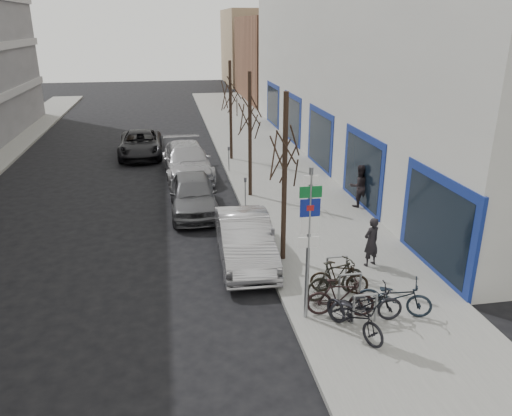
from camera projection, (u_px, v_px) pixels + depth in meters
name	position (u px, v px, depth m)	size (l,w,h in m)	color
ground	(214.00, 331.00, 12.67)	(120.00, 120.00, 0.00)	black
sidewalk_east	(291.00, 194.00, 22.61)	(5.00, 70.00, 0.15)	slate
commercial_building	(481.00, 67.00, 28.49)	(20.00, 32.00, 10.00)	#B7B7B2
brick_building_far	(303.00, 59.00, 50.33)	(12.00, 14.00, 8.00)	brown
tan_building_far	(276.00, 47.00, 64.09)	(13.00, 12.00, 9.00)	#937A5B
highway_sign_pole	(309.00, 236.00, 12.20)	(0.55, 0.10, 4.20)	gray
bike_rack	(350.00, 284.00, 13.62)	(0.66, 2.26, 0.83)	gray
tree_near	(285.00, 139.00, 14.90)	(1.80, 1.80, 5.50)	black
tree_mid	(250.00, 106.00, 20.90)	(1.80, 1.80, 5.50)	black
tree_far	(230.00, 87.00, 26.90)	(1.80, 1.80, 5.50)	black
meter_front	(273.00, 244.00, 15.47)	(0.10, 0.08, 1.27)	gray
meter_mid	(245.00, 189.00, 20.55)	(0.10, 0.08, 1.27)	gray
meter_back	(229.00, 156.00, 25.63)	(0.10, 0.08, 1.27)	gray
bike_near_left	(355.00, 313.00, 12.11)	(0.58, 1.93, 1.18)	black
bike_near_right	(341.00, 297.00, 12.89)	(0.53, 1.78, 1.08)	black
bike_mid_curb	(395.00, 294.00, 12.97)	(0.58, 1.92, 1.17)	black
bike_mid_inner	(336.00, 278.00, 13.78)	(0.57, 1.91, 1.16)	black
bike_far_curb	(366.00, 301.00, 12.66)	(0.57, 1.89, 1.15)	black
bike_far_inner	(339.00, 277.00, 13.99)	(0.49, 1.65, 1.00)	black
parked_car_front	(245.00, 240.00, 16.13)	(1.64, 4.69, 1.55)	#A3A3A8
parked_car_mid	(193.00, 194.00, 20.40)	(1.87, 4.64, 1.58)	#515257
parked_car_back	(187.00, 161.00, 25.23)	(2.30, 5.65, 1.64)	#9B9A9F
lane_car	(141.00, 144.00, 29.13)	(2.40, 5.21, 1.45)	black
pedestrian_near	(371.00, 242.00, 15.54)	(0.58, 0.38, 1.60)	black
pedestrian_far	(359.00, 186.00, 20.59)	(0.66, 0.45, 1.80)	black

